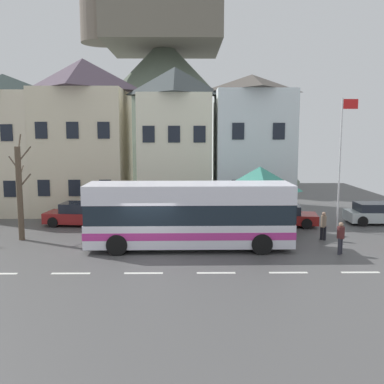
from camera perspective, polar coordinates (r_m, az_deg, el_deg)
ground_plane at (r=20.93m, az=-5.63°, el=-8.33°), size 40.00×60.00×0.07m
townhouse_00 at (r=34.54m, az=-23.11°, el=5.80°), size 5.04×5.87×9.93m
townhouse_01 at (r=33.31m, az=-13.84°, el=7.14°), size 6.14×6.88×11.08m
townhouse_02 at (r=31.68m, az=-2.21°, el=6.70°), size 5.04×5.31×10.39m
townhouse_03 at (r=32.79m, az=7.69°, el=6.31°), size 5.39×6.85×9.97m
hilltop_castle at (r=54.69m, az=-3.72°, el=11.34°), size 33.10×33.10×25.77m
transit_bus at (r=21.75m, az=-0.35°, el=-3.13°), size 10.20×2.82×3.28m
bus_shelter at (r=25.37m, az=8.86°, el=1.65°), size 3.60×3.60×3.84m
parked_car_00 at (r=28.33m, az=-14.38°, el=-2.81°), size 4.33×2.36×1.41m
parked_car_01 at (r=27.89m, az=11.56°, el=-3.00°), size 4.49×2.45×1.29m
parked_car_03 at (r=30.25m, az=22.97°, el=-2.59°), size 3.86×2.01×1.34m
pedestrian_00 at (r=24.63m, az=16.80°, el=-4.13°), size 0.30×0.30×1.54m
pedestrian_01 at (r=21.96m, az=18.86°, el=-5.41°), size 0.35×0.35×1.56m
pedestrian_02 at (r=24.13m, az=11.39°, el=-3.82°), size 0.31×0.31×1.69m
pedestrian_03 at (r=24.26m, az=9.03°, el=-3.84°), size 0.34×0.34×1.55m
public_bench at (r=27.22m, az=3.21°, el=-3.48°), size 1.53×0.48×0.87m
flagpole at (r=26.88m, az=18.94°, el=4.54°), size 0.95×0.10×7.75m
bare_tree_00 at (r=25.08m, az=-21.60°, el=0.01°), size 1.10×1.39×5.68m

